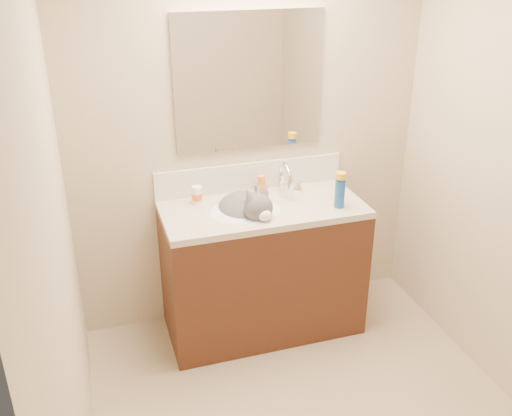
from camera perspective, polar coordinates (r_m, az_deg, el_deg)
room_shell at (r=2.29m, az=8.44°, el=4.58°), size 2.24×2.54×2.52m
vanity_cabinet at (r=3.58m, az=0.68°, el=-6.38°), size 1.20×0.55×0.82m
counter_slab at (r=3.38m, az=0.72°, el=-0.14°), size 1.20×0.55×0.04m
basin at (r=3.34m, az=-1.09°, el=-1.39°), size 0.45×0.36×0.14m
faucet at (r=3.51m, az=2.83°, el=2.71°), size 0.28×0.20×0.21m
cat at (r=3.35m, az=-0.93°, el=-0.36°), size 0.43×0.48×0.34m
backsplash at (r=3.56m, az=-0.59°, el=3.18°), size 1.20×0.02×0.18m
mirror at (r=3.39m, az=-0.64°, el=12.49°), size 0.90×0.02×0.80m
pill_bottle at (r=3.40m, az=-5.93°, el=1.29°), size 0.07×0.07×0.11m
pill_label at (r=3.40m, az=-5.92°, el=1.15°), size 0.07×0.07×0.04m
silver_jar at (r=3.53m, az=0.10°, el=1.93°), size 0.05×0.05×0.06m
amber_bottle at (r=3.53m, az=0.55°, el=2.39°), size 0.06×0.06×0.11m
toothbrush at (r=3.42m, az=1.14°, el=0.68°), size 0.02×0.16×0.01m
toothbrush_head at (r=3.42m, az=1.14°, el=0.72°), size 0.02×0.03×0.02m
spray_can at (r=3.36m, az=8.37°, el=1.39°), size 0.06×0.06×0.16m
spray_cap at (r=3.32m, az=8.49°, el=3.23°), size 0.06×0.06×0.04m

